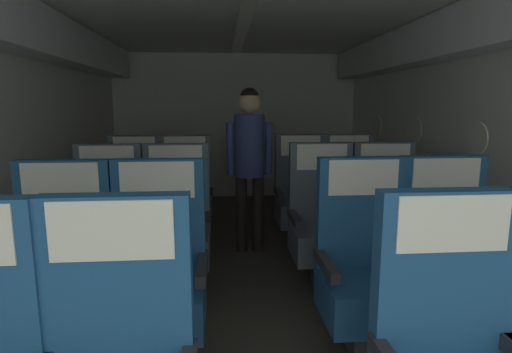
{
  "coord_description": "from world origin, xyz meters",
  "views": [
    {
      "loc": [
        -0.21,
        0.08,
        1.39
      ],
      "look_at": [
        0.08,
        3.63,
        0.77
      ],
      "focal_mm": 28.63,
      "sensor_mm": 36.0,
      "label": 1
    }
  ],
  "objects_px": {
    "seat_c_right_window": "(323,225)",
    "seat_d_right_window": "(301,199)",
    "seat_b_left_window": "(62,282)",
    "seat_d_left_aisle": "(186,201)",
    "seat_b_right_aisle": "(447,268)",
    "seat_c_left_aisle": "(177,229)",
    "seat_d_right_aisle": "(350,198)",
    "seat_c_left_window": "(108,230)",
    "seat_d_left_window": "(135,202)",
    "seat_b_right_window": "(365,273)",
    "flight_attendant": "(250,153)",
    "seat_b_left_aisle": "(159,279)",
    "seat_c_right_aisle": "(386,224)"
  },
  "relations": [
    {
      "from": "seat_b_right_window",
      "to": "flight_attendant",
      "type": "bearing_deg",
      "value": 107.53
    },
    {
      "from": "seat_c_left_window",
      "to": "seat_b_left_window",
      "type": "bearing_deg",
      "value": -89.67
    },
    {
      "from": "seat_b_left_window",
      "to": "seat_c_right_window",
      "type": "relative_size",
      "value": 1.0
    },
    {
      "from": "seat_b_right_aisle",
      "to": "seat_c_left_aisle",
      "type": "bearing_deg",
      "value": 151.1
    },
    {
      "from": "seat_b_right_window",
      "to": "flight_attendant",
      "type": "distance_m",
      "value": 1.83
    },
    {
      "from": "seat_b_right_aisle",
      "to": "seat_c_right_aisle",
      "type": "bearing_deg",
      "value": 89.88
    },
    {
      "from": "seat_b_left_window",
      "to": "seat_b_right_aisle",
      "type": "xyz_separation_m",
      "value": [
        2.14,
        0.01,
        0.0
      ]
    },
    {
      "from": "seat_d_right_aisle",
      "to": "flight_attendant",
      "type": "bearing_deg",
      "value": -172.14
    },
    {
      "from": "seat_b_left_window",
      "to": "flight_attendant",
      "type": "bearing_deg",
      "value": 56.3
    },
    {
      "from": "seat_c_left_aisle",
      "to": "seat_c_right_window",
      "type": "relative_size",
      "value": 1.0
    },
    {
      "from": "seat_b_right_window",
      "to": "seat_d_right_window",
      "type": "xyz_separation_m",
      "value": [
        -0.0,
        1.84,
        0.0
      ]
    },
    {
      "from": "seat_b_right_aisle",
      "to": "seat_c_left_window",
      "type": "relative_size",
      "value": 1.0
    },
    {
      "from": "seat_b_right_window",
      "to": "flight_attendant",
      "type": "relative_size",
      "value": 0.71
    },
    {
      "from": "seat_b_right_aisle",
      "to": "flight_attendant",
      "type": "bearing_deg",
      "value": 121.68
    },
    {
      "from": "seat_c_left_window",
      "to": "seat_c_left_aisle",
      "type": "distance_m",
      "value": 0.51
    },
    {
      "from": "seat_b_left_window",
      "to": "seat_d_left_aisle",
      "type": "height_order",
      "value": "same"
    },
    {
      "from": "seat_c_left_window",
      "to": "seat_d_left_window",
      "type": "height_order",
      "value": "same"
    },
    {
      "from": "seat_d_left_window",
      "to": "seat_d_left_aisle",
      "type": "distance_m",
      "value": 0.49
    },
    {
      "from": "seat_d_left_aisle",
      "to": "seat_b_left_window",
      "type": "bearing_deg",
      "value": -105.27
    },
    {
      "from": "seat_d_right_aisle",
      "to": "flight_attendant",
      "type": "height_order",
      "value": "flight_attendant"
    },
    {
      "from": "seat_d_left_aisle",
      "to": "seat_d_right_window",
      "type": "distance_m",
      "value": 1.15
    },
    {
      "from": "seat_d_right_aisle",
      "to": "seat_d_right_window",
      "type": "bearing_deg",
      "value": 178.06
    },
    {
      "from": "seat_c_left_window",
      "to": "seat_c_right_aisle",
      "type": "bearing_deg",
      "value": -0.48
    },
    {
      "from": "seat_b_left_aisle",
      "to": "seat_d_right_window",
      "type": "height_order",
      "value": "same"
    },
    {
      "from": "seat_b_left_aisle",
      "to": "seat_c_left_aisle",
      "type": "height_order",
      "value": "same"
    },
    {
      "from": "seat_d_right_aisle",
      "to": "seat_d_right_window",
      "type": "relative_size",
      "value": 1.0
    },
    {
      "from": "seat_d_left_window",
      "to": "seat_d_right_aisle",
      "type": "relative_size",
      "value": 1.0
    },
    {
      "from": "seat_b_right_aisle",
      "to": "seat_c_right_window",
      "type": "bearing_deg",
      "value": 119.16
    },
    {
      "from": "seat_d_right_aisle",
      "to": "flight_attendant",
      "type": "distance_m",
      "value": 1.14
    },
    {
      "from": "seat_b_right_aisle",
      "to": "seat_c_right_aisle",
      "type": "xyz_separation_m",
      "value": [
        0.0,
        0.89,
        0.0
      ]
    },
    {
      "from": "seat_b_left_aisle",
      "to": "seat_c_left_window",
      "type": "height_order",
      "value": "same"
    },
    {
      "from": "seat_b_left_window",
      "to": "seat_c_left_aisle",
      "type": "bearing_deg",
      "value": 60.91
    },
    {
      "from": "seat_c_left_aisle",
      "to": "seat_c_right_window",
      "type": "xyz_separation_m",
      "value": [
        1.13,
        0.0,
        0.0
      ]
    },
    {
      "from": "seat_c_right_window",
      "to": "flight_attendant",
      "type": "bearing_deg",
      "value": 124.5
    },
    {
      "from": "seat_c_left_window",
      "to": "seat_c_right_window",
      "type": "distance_m",
      "value": 1.64
    },
    {
      "from": "seat_c_left_aisle",
      "to": "seat_d_right_window",
      "type": "distance_m",
      "value": 1.46
    },
    {
      "from": "seat_b_right_aisle",
      "to": "seat_b_right_window",
      "type": "xyz_separation_m",
      "value": [
        -0.49,
        -0.02,
        0.0
      ]
    },
    {
      "from": "seat_b_right_aisle",
      "to": "seat_d_right_aisle",
      "type": "relative_size",
      "value": 1.0
    },
    {
      "from": "seat_b_left_window",
      "to": "seat_c_right_window",
      "type": "bearing_deg",
      "value": 29.06
    },
    {
      "from": "seat_b_left_window",
      "to": "seat_d_right_window",
      "type": "bearing_deg",
      "value": 48.02
    },
    {
      "from": "seat_c_left_window",
      "to": "flight_attendant",
      "type": "xyz_separation_m",
      "value": [
        1.12,
        0.75,
        0.48
      ]
    },
    {
      "from": "seat_c_right_aisle",
      "to": "seat_d_right_window",
      "type": "bearing_deg",
      "value": 118.2
    },
    {
      "from": "seat_c_left_window",
      "to": "seat_d_left_aisle",
      "type": "height_order",
      "value": "same"
    },
    {
      "from": "seat_c_left_window",
      "to": "seat_d_right_aisle",
      "type": "distance_m",
      "value": 2.32
    },
    {
      "from": "seat_d_right_aisle",
      "to": "flight_attendant",
      "type": "relative_size",
      "value": 0.71
    },
    {
      "from": "seat_b_left_window",
      "to": "seat_c_left_window",
      "type": "xyz_separation_m",
      "value": [
        -0.01,
        0.92,
        0.0
      ]
    },
    {
      "from": "seat_d_left_window",
      "to": "seat_b_right_window",
      "type": "bearing_deg",
      "value": -48.29
    },
    {
      "from": "seat_b_right_aisle",
      "to": "seat_d_left_aisle",
      "type": "relative_size",
      "value": 1.0
    },
    {
      "from": "seat_c_right_window",
      "to": "seat_d_right_window",
      "type": "relative_size",
      "value": 1.0
    },
    {
      "from": "seat_b_left_aisle",
      "to": "seat_d_left_window",
      "type": "bearing_deg",
      "value": 105.28
    }
  ]
}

